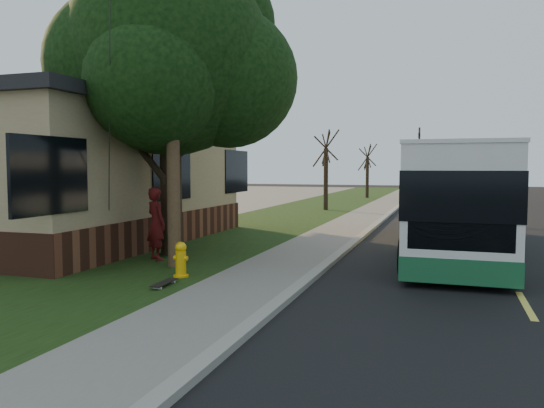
{
  "coord_description": "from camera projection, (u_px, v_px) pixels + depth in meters",
  "views": [
    {
      "loc": [
        2.67,
        -9.84,
        2.38
      ],
      "look_at": [
        -1.25,
        2.01,
        1.5
      ],
      "focal_mm": 35.0,
      "sensor_mm": 36.0,
      "label": 1
    }
  ],
  "objects": [
    {
      "name": "ground",
      "position": [
        300.0,
        289.0,
        10.32
      ],
      "size": [
        120.0,
        120.0,
        0.0
      ],
      "primitive_type": "plane",
      "color": "black",
      "rests_on": "ground"
    },
    {
      "name": "road",
      "position": [
        486.0,
        235.0,
        18.54
      ],
      "size": [
        8.0,
        80.0,
        0.01
      ],
      "primitive_type": "cube",
      "color": "black",
      "rests_on": "ground"
    },
    {
      "name": "curb",
      "position": [
        371.0,
        229.0,
        19.78
      ],
      "size": [
        0.25,
        80.0,
        0.12
      ],
      "primitive_type": "cube",
      "color": "gray",
      "rests_on": "ground"
    },
    {
      "name": "sidewalk",
      "position": [
        344.0,
        228.0,
        20.1
      ],
      "size": [
        2.0,
        80.0,
        0.08
      ],
      "primitive_type": "cube",
      "color": "slate",
      "rests_on": "ground"
    },
    {
      "name": "grass_verge",
      "position": [
        258.0,
        225.0,
        21.2
      ],
      "size": [
        5.0,
        80.0,
        0.07
      ],
      "primitive_type": "cube",
      "color": "black",
      "rests_on": "ground"
    },
    {
      "name": "building_lot",
      "position": [
        53.0,
        218.0,
        24.33
      ],
      "size": [
        15.0,
        80.0,
        0.04
      ],
      "primitive_type": "cube",
      "color": "slate",
      "rests_on": "ground"
    },
    {
      "name": "fire_hydrant",
      "position": [
        181.0,
        260.0,
        11.1
      ],
      "size": [
        0.32,
        0.32,
        0.74
      ],
      "color": "yellow",
      "rests_on": "grass_verge"
    },
    {
      "name": "utility_pole",
      "position": [
        172.0,
        67.0,
        11.97
      ],
      "size": [
        2.86,
        3.21,
        9.07
      ],
      "color": "#473321",
      "rests_on": "ground"
    },
    {
      "name": "leafy_tree",
      "position": [
        173.0,
        59.0,
        13.77
      ],
      "size": [
        6.3,
        6.0,
        7.8
      ],
      "color": "black",
      "rests_on": "grass_verge"
    },
    {
      "name": "bare_tree_near",
      "position": [
        326.0,
        171.0,
        28.31
      ],
      "size": [
        1.38,
        1.21,
        4.31
      ],
      "color": "black",
      "rests_on": "grass_verge"
    },
    {
      "name": "bare_tree_far",
      "position": [
        367.0,
        172.0,
        39.53
      ],
      "size": [
        1.38,
        1.21,
        4.03
      ],
      "color": "black",
      "rests_on": "grass_verge"
    },
    {
      "name": "traffic_signal",
      "position": [
        419.0,
        157.0,
        42.14
      ],
      "size": [
        0.18,
        0.22,
        5.5
      ],
      "color": "#2D2D30",
      "rests_on": "ground"
    },
    {
      "name": "transit_bus",
      "position": [
        456.0,
        196.0,
        14.9
      ],
      "size": [
        2.47,
        10.7,
        2.9
      ],
      "color": "silver",
      "rests_on": "ground"
    },
    {
      "name": "skateboarder",
      "position": [
        156.0,
        224.0,
        13.12
      ],
      "size": [
        0.79,
        0.72,
        1.8
      ],
      "primitive_type": "imported",
      "rotation": [
        0.0,
        0.0,
        2.57
      ],
      "color": "#501011",
      "rests_on": "grass_verge"
    },
    {
      "name": "skateboard_main",
      "position": [
        164.0,
        283.0,
        10.27
      ],
      "size": [
        0.24,
        0.82,
        0.08
      ],
      "color": "black",
      "rests_on": "grass_verge"
    },
    {
      "name": "dumpster",
      "position": [
        84.0,
        221.0,
        17.11
      ],
      "size": [
        1.49,
        1.28,
        1.17
      ],
      "color": "black",
      "rests_on": "building_lot"
    },
    {
      "name": "distant_car",
      "position": [
        441.0,
        192.0,
        34.07
      ],
      "size": [
        2.09,
        4.62,
        1.54
      ],
      "primitive_type": "imported",
      "rotation": [
        0.0,
        0.0,
        -0.06
      ],
      "color": "black",
      "rests_on": "ground"
    }
  ]
}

